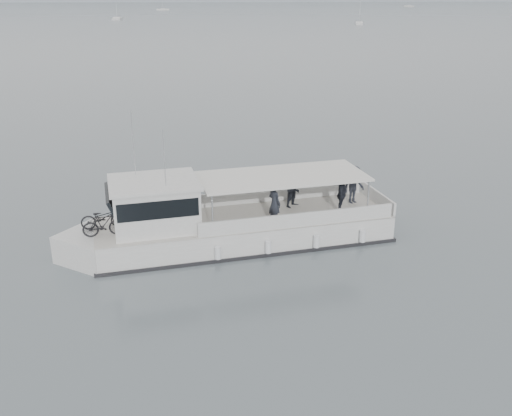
{
  "coord_description": "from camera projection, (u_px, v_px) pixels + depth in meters",
  "views": [
    {
      "loc": [
        -5.08,
        -21.21,
        10.48
      ],
      "look_at": [
        -3.02,
        1.8,
        1.6
      ],
      "focal_mm": 40.0,
      "sensor_mm": 36.0,
      "label": 1
    }
  ],
  "objects": [
    {
      "name": "tour_boat",
      "position": [
        216.0,
        224.0,
        24.61
      ],
      "size": [
        14.66,
        5.75,
        6.11
      ],
      "rotation": [
        0.0,
        0.0,
        0.18
      ],
      "color": "silver",
      "rests_on": "ground"
    },
    {
      "name": "ground",
      "position": [
        331.0,
        257.0,
        23.9
      ],
      "size": [
        1400.0,
        1400.0,
        0.0
      ],
      "primitive_type": "plane",
      "color": "#545F63",
      "rests_on": "ground"
    },
    {
      "name": "moored_fleet",
      "position": [
        142.0,
        19.0,
        210.76
      ],
      "size": [
        448.62,
        334.29,
        10.58
      ],
      "color": "silver",
      "rests_on": "ground"
    }
  ]
}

